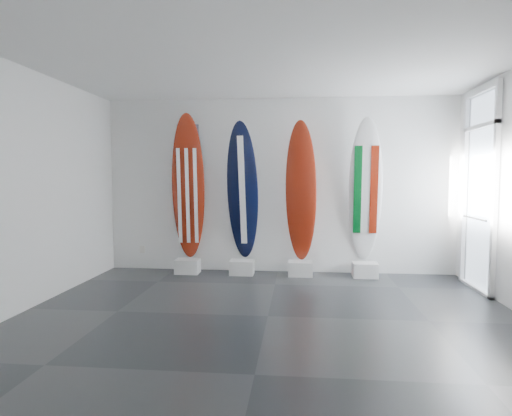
# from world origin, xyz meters

# --- Properties ---
(floor) EXTENTS (6.00, 6.00, 0.00)m
(floor) POSITION_xyz_m (0.00, 0.00, 0.00)
(floor) COLOR black
(floor) RESTS_ON ground
(ceiling) EXTENTS (6.00, 6.00, 0.00)m
(ceiling) POSITION_xyz_m (0.00, 0.00, 3.00)
(ceiling) COLOR white
(ceiling) RESTS_ON wall_back
(wall_back) EXTENTS (6.00, 0.00, 6.00)m
(wall_back) POSITION_xyz_m (0.00, 2.50, 1.50)
(wall_back) COLOR white
(wall_back) RESTS_ON ground
(wall_front) EXTENTS (6.00, 0.00, 6.00)m
(wall_front) POSITION_xyz_m (0.00, -2.50, 1.50)
(wall_front) COLOR white
(wall_front) RESTS_ON ground
(wall_left) EXTENTS (0.00, 5.00, 5.00)m
(wall_left) POSITION_xyz_m (-3.00, 0.00, 1.50)
(wall_left) COLOR white
(wall_left) RESTS_ON ground
(display_block_usa) EXTENTS (0.40, 0.30, 0.24)m
(display_block_usa) POSITION_xyz_m (-1.54, 2.18, 0.12)
(display_block_usa) COLOR silver
(display_block_usa) RESTS_ON floor
(surfboard_usa) EXTENTS (0.58, 0.34, 2.49)m
(surfboard_usa) POSITION_xyz_m (-1.54, 2.28, 1.48)
(surfboard_usa) COLOR maroon
(surfboard_usa) RESTS_ON display_block_usa
(display_block_navy) EXTENTS (0.40, 0.30, 0.24)m
(display_block_navy) POSITION_xyz_m (-0.60, 2.18, 0.12)
(display_block_navy) COLOR silver
(display_block_navy) RESTS_ON floor
(surfboard_navy) EXTENTS (0.58, 0.53, 2.35)m
(surfboard_navy) POSITION_xyz_m (-0.60, 2.28, 1.41)
(surfboard_navy) COLOR black
(surfboard_navy) RESTS_ON display_block_navy
(display_block_swiss) EXTENTS (0.40, 0.30, 0.24)m
(display_block_swiss) POSITION_xyz_m (0.39, 2.18, 0.12)
(display_block_swiss) COLOR silver
(display_block_swiss) RESTS_ON floor
(surfboard_swiss) EXTENTS (0.57, 0.34, 2.35)m
(surfboard_swiss) POSITION_xyz_m (0.39, 2.28, 1.41)
(surfboard_swiss) COLOR maroon
(surfboard_swiss) RESTS_ON display_block_swiss
(display_block_italy) EXTENTS (0.40, 0.30, 0.24)m
(display_block_italy) POSITION_xyz_m (1.45, 2.18, 0.12)
(display_block_italy) COLOR silver
(display_block_italy) RESTS_ON floor
(surfboard_italy) EXTENTS (0.59, 0.54, 2.38)m
(surfboard_italy) POSITION_xyz_m (1.45, 2.28, 1.43)
(surfboard_italy) COLOR white
(surfboard_italy) RESTS_ON display_block_italy
(wall_outlet) EXTENTS (0.09, 0.02, 0.13)m
(wall_outlet) POSITION_xyz_m (-2.45, 2.48, 0.35)
(wall_outlet) COLOR silver
(wall_outlet) RESTS_ON wall_back
(glass_door) EXTENTS (0.12, 1.16, 2.85)m
(glass_door) POSITION_xyz_m (2.97, 1.55, 1.43)
(glass_door) COLOR white
(glass_door) RESTS_ON floor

